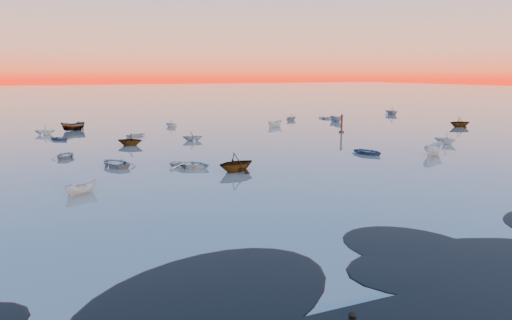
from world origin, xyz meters
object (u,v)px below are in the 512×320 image
channel_marker (342,125)px  boat_near_center (433,155)px  boat_near_right (445,144)px  boat_near_left (190,167)px

channel_marker → boat_near_center: bearing=-97.0°
boat_near_center → channel_marker: 25.03m
boat_near_center → boat_near_right: bearing=-75.3°
boat_near_left → channel_marker: (33.75, 19.93, 1.35)m
boat_near_center → channel_marker: bearing=-29.6°
boat_near_left → boat_near_right: 39.65m
boat_near_right → boat_near_left: bearing=-15.8°
boat_near_right → channel_marker: 19.00m
boat_near_left → channel_marker: channel_marker is taller
boat_near_left → channel_marker: bearing=-16.4°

